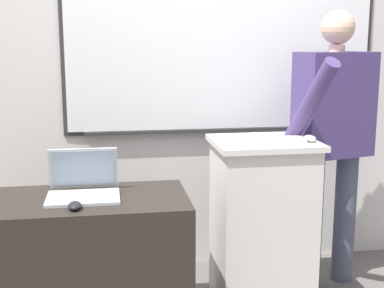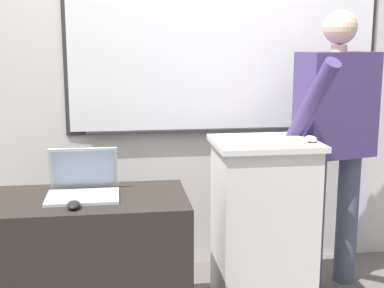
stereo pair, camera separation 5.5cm
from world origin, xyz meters
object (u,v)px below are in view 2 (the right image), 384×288
at_px(side_desk, 82,267).
at_px(computer_mouse_by_laptop, 74,205).
at_px(wireless_keyboard, 266,141).
at_px(computer_mouse_by_keyboard, 311,139).
at_px(lectern_podium, 263,223).
at_px(laptop, 83,183).
at_px(person_presenter, 335,132).

bearing_deg(side_desk, computer_mouse_by_laptop, -94.12).
distance_m(wireless_keyboard, computer_mouse_by_keyboard, 0.24).
bearing_deg(wireless_keyboard, lectern_podium, 78.36).
height_order(computer_mouse_by_laptop, computer_mouse_by_keyboard, computer_mouse_by_keyboard).
height_order(lectern_podium, laptop, laptop).
bearing_deg(laptop, computer_mouse_by_keyboard, 3.84).
relative_size(side_desk, computer_mouse_by_laptop, 10.45).
distance_m(person_presenter, wireless_keyboard, 0.52).
bearing_deg(side_desk, lectern_podium, 12.28).
relative_size(laptop, wireless_keyboard, 0.82).
bearing_deg(laptop, wireless_keyboard, 5.97).
distance_m(person_presenter, computer_mouse_by_keyboard, 0.33).
relative_size(person_presenter, laptop, 4.72).
relative_size(side_desk, wireless_keyboard, 2.48).
xyz_separation_m(side_desk, computer_mouse_by_keyboard, (1.21, 0.13, 0.59)).
xyz_separation_m(computer_mouse_by_laptop, computer_mouse_by_keyboard, (1.22, 0.30, 0.22)).
bearing_deg(person_presenter, side_desk, -179.95).
bearing_deg(wireless_keyboard, computer_mouse_by_keyboard, -4.64).
height_order(lectern_podium, side_desk, lectern_podium).
height_order(side_desk, computer_mouse_by_keyboard, computer_mouse_by_keyboard).
bearing_deg(computer_mouse_by_keyboard, laptop, -176.16).
height_order(person_presenter, computer_mouse_by_laptop, person_presenter).
bearing_deg(side_desk, computer_mouse_by_keyboard, 6.30).
height_order(laptop, computer_mouse_by_keyboard, computer_mouse_by_keyboard).
distance_m(side_desk, computer_mouse_by_keyboard, 1.35).
distance_m(side_desk, laptop, 0.42).
xyz_separation_m(lectern_podium, person_presenter, (0.46, 0.15, 0.48)).
xyz_separation_m(lectern_podium, side_desk, (-0.98, -0.21, -0.11)).
bearing_deg(person_presenter, lectern_podium, -175.91).
bearing_deg(wireless_keyboard, laptop, -174.03).
distance_m(side_desk, wireless_keyboard, 1.14).
height_order(side_desk, person_presenter, person_presenter).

